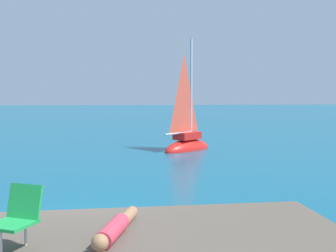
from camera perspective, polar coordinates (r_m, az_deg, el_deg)
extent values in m
plane|color=#0F5675|center=(10.22, -11.34, -12.98)|extent=(160.00, 160.00, 0.00)
ellipsoid|color=red|center=(23.32, 2.39, -2.99)|extent=(3.06, 3.06, 1.11)
cube|color=red|center=(23.23, 2.39, -1.19)|extent=(1.54, 1.54, 0.36)
cylinder|color=#B7B7BC|center=(23.35, 2.87, 4.57)|extent=(0.12, 0.12, 5.03)
cylinder|color=#B2B2B7|center=(22.67, 1.29, -0.90)|extent=(1.49, 1.49, 0.10)
pyramid|color=#DB4C38|center=(22.91, 2.01, 4.07)|extent=(1.18, 1.18, 3.82)
cylinder|color=#DB384C|center=(6.40, -6.87, -12.71)|extent=(0.45, 0.93, 0.24)
cylinder|color=#9E704C|center=(7.10, -5.12, -11.20)|extent=(0.34, 0.72, 0.18)
sphere|color=#9E704C|center=(5.89, -8.42, -14.06)|extent=(0.22, 0.22, 0.22)
cube|color=green|center=(6.15, -18.70, -11.41)|extent=(0.65, 0.67, 0.04)
cube|color=green|center=(6.29, -17.26, -8.90)|extent=(0.50, 0.34, 0.45)
cylinder|color=silver|center=(6.05, -19.93, -13.45)|extent=(0.04, 0.04, 0.35)
cylinder|color=silver|center=(6.39, -17.17, -12.39)|extent=(0.04, 0.04, 0.35)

